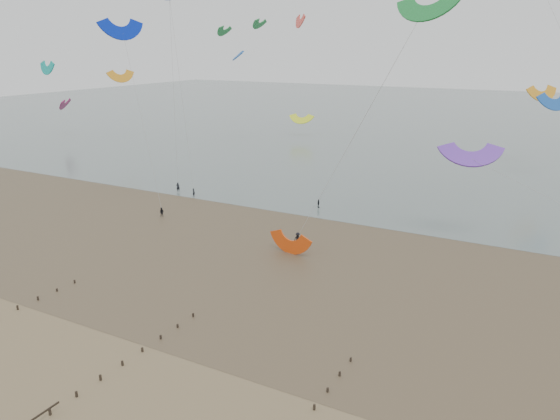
# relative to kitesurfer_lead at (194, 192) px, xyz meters

# --- Properties ---
(ground) EXTENTS (500.00, 500.00, 0.00)m
(ground) POSITION_rel_kitesurfer_lead_xyz_m (25.52, -51.09, -0.81)
(ground) COLOR brown
(ground) RESTS_ON ground
(sea_and_shore) EXTENTS (500.00, 665.00, 0.03)m
(sea_and_shore) POSITION_rel_kitesurfer_lead_xyz_m (21.44, -16.69, -0.80)
(sea_and_shore) COLOR #475654
(sea_and_shore) RESTS_ON ground
(kitesurfer_lead) EXTENTS (0.67, 0.52, 1.62)m
(kitesurfer_lead) POSITION_rel_kitesurfer_lead_xyz_m (0.00, 0.00, 0.00)
(kitesurfer_lead) COLOR black
(kitesurfer_lead) RESTS_ON ground
(kitesurfers) EXTENTS (108.34, 24.94, 1.87)m
(kitesurfers) POSITION_rel_kitesurfer_lead_xyz_m (50.43, -2.31, 0.06)
(kitesurfers) COLOR black
(kitesurfers) RESTS_ON ground
(grounded_kite) EXTENTS (6.56, 5.50, 3.24)m
(grounded_kite) POSITION_rel_kitesurfer_lead_xyz_m (30.01, -17.59, -0.81)
(grounded_kite) COLOR #DB430D
(grounded_kite) RESTS_ON ground
(kites_airborne) EXTENTS (236.02, 114.31, 40.58)m
(kites_airborne) POSITION_rel_kitesurfer_lead_xyz_m (19.68, 41.25, 21.39)
(kites_airborne) COLOR #87154D
(kites_airborne) RESTS_ON ground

